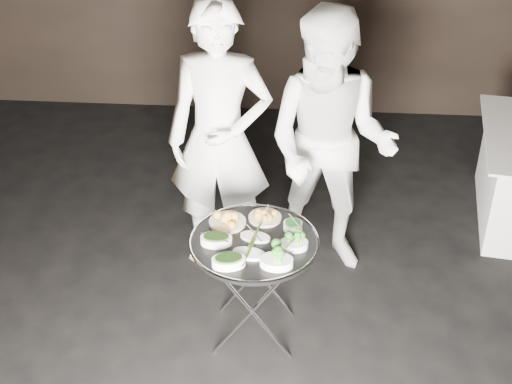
# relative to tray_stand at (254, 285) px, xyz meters

# --- Properties ---
(floor) EXTENTS (6.00, 7.00, 0.05)m
(floor) POSITION_rel_tray_stand_xyz_m (-0.01, -0.33, -0.42)
(floor) COLOR black
(floor) RESTS_ON ground
(tray_stand) EXTENTS (0.48, 0.40, 0.70)m
(tray_stand) POSITION_rel_tray_stand_xyz_m (0.00, 0.00, 0.00)
(tray_stand) COLOR silver
(tray_stand) RESTS_ON floor
(serving_tray) EXTENTS (0.74, 0.74, 0.04)m
(serving_tray) POSITION_rel_tray_stand_xyz_m (-0.00, 0.00, 0.32)
(serving_tray) COLOR black
(serving_tray) RESTS_ON tray_stand
(potato_plate_a) EXTENTS (0.23, 0.23, 0.08)m
(potato_plate_a) POSITION_rel_tray_stand_xyz_m (-0.17, 0.15, 0.36)
(potato_plate_a) COLOR beige
(potato_plate_a) RESTS_ON serving_tray
(potato_plate_b) EXTENTS (0.19, 0.19, 0.07)m
(potato_plate_b) POSITION_rel_tray_stand_xyz_m (0.05, 0.22, 0.36)
(potato_plate_b) COLOR beige
(potato_plate_b) RESTS_ON serving_tray
(greens_bowl) EXTENTS (0.11, 0.11, 0.07)m
(greens_bowl) POSITION_rel_tray_stand_xyz_m (0.22, 0.13, 0.36)
(greens_bowl) COLOR white
(greens_bowl) RESTS_ON serving_tray
(asparagus_plate_a) EXTENTS (0.19, 0.13, 0.04)m
(asparagus_plate_a) POSITION_rel_tray_stand_xyz_m (0.00, 0.02, 0.34)
(asparagus_plate_a) COLOR white
(asparagus_plate_a) RESTS_ON serving_tray
(asparagus_plate_b) EXTENTS (0.20, 0.14, 0.04)m
(asparagus_plate_b) POSITION_rel_tray_stand_xyz_m (-0.02, -0.14, 0.34)
(asparagus_plate_b) COLOR white
(asparagus_plate_b) RESTS_ON serving_tray
(spinach_bowl_a) EXTENTS (0.18, 0.12, 0.07)m
(spinach_bowl_a) POSITION_rel_tray_stand_xyz_m (-0.21, -0.04, 0.36)
(spinach_bowl_a) COLOR white
(spinach_bowl_a) RESTS_ON serving_tray
(spinach_bowl_b) EXTENTS (0.21, 0.16, 0.08)m
(spinach_bowl_b) POSITION_rel_tray_stand_xyz_m (-0.12, -0.23, 0.36)
(spinach_bowl_b) COLOR white
(spinach_bowl_b) RESTS_ON serving_tray
(broccoli_bowl_a) EXTENTS (0.17, 0.13, 0.07)m
(broccoli_bowl_a) POSITION_rel_tray_stand_xyz_m (0.23, -0.05, 0.36)
(broccoli_bowl_a) COLOR white
(broccoli_bowl_a) RESTS_ON serving_tray
(broccoli_bowl_b) EXTENTS (0.19, 0.14, 0.08)m
(broccoli_bowl_b) POSITION_rel_tray_stand_xyz_m (0.14, -0.22, 0.36)
(broccoli_bowl_b) COLOR white
(broccoli_bowl_b) RESTS_ON serving_tray
(serving_utensils) EXTENTS (0.58, 0.43, 0.01)m
(serving_utensils) POSITION_rel_tray_stand_xyz_m (0.02, 0.07, 0.37)
(serving_utensils) COLOR silver
(serving_utensils) RESTS_ON serving_tray
(waiter_left) EXTENTS (0.70, 0.47, 1.87)m
(waiter_left) POSITION_rel_tray_stand_xyz_m (-0.28, 0.78, 0.54)
(waiter_left) COLOR white
(waiter_left) RESTS_ON floor
(waiter_right) EXTENTS (1.04, 0.90, 1.82)m
(waiter_right) POSITION_rel_tray_stand_xyz_m (0.43, 0.80, 0.52)
(waiter_right) COLOR white
(waiter_right) RESTS_ON floor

